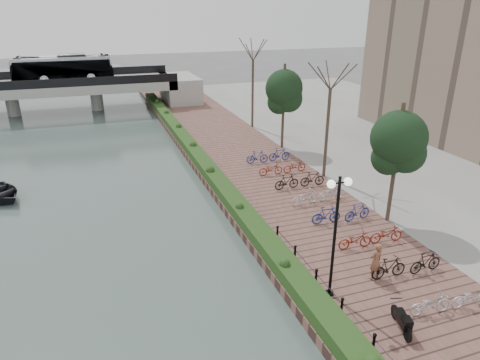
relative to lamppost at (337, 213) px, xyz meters
name	(u,v)px	position (x,y,z in m)	size (l,w,h in m)	color
promenade	(262,179)	(2.37, 13.23, -3.94)	(8.00, 75.00, 0.50)	brown
inland_pavement	(445,155)	(18.37, 13.23, -3.94)	(24.00, 75.00, 0.50)	gray
hedge	(205,165)	(-1.03, 15.73, -3.39)	(1.10, 56.00, 0.60)	#1E3E16
chain_fence	(357,324)	(-0.23, -2.27, -3.34)	(0.10, 14.10, 0.70)	black
lamppost	(337,213)	(0.00, 0.00, 0.00)	(1.02, 0.32, 5.16)	black
motorcycle	(402,319)	(1.39, -2.64, -3.24)	(0.45, 1.45, 0.91)	black
pedestrian	(376,261)	(2.37, 0.34, -2.84)	(0.62, 0.41, 1.71)	brown
bicycle_parking	(331,205)	(3.87, 6.55, -3.22)	(2.40, 19.89, 1.00)	silver
street_trees	(355,146)	(6.37, 8.41, -0.51)	(3.20, 37.12, 6.80)	#372A20
bridge	(21,85)	(-15.42, 40.73, -0.82)	(36.00, 10.77, 6.50)	#9A9995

